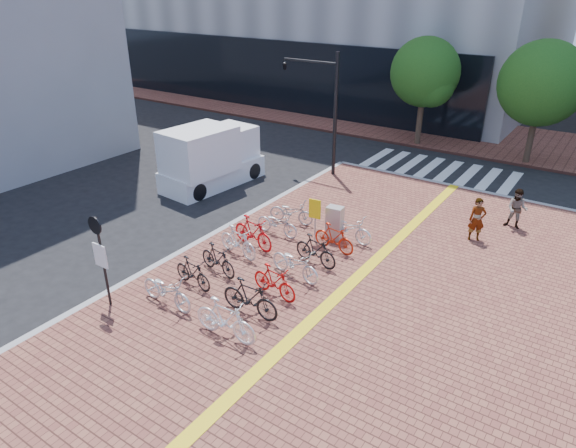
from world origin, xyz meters
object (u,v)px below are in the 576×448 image
Objects in this scene: notice_sign at (100,251)px; box_truck at (210,157)px; bike_6 at (291,212)px; bike_7 at (225,319)px; pedestrian_a at (477,219)px; bike_0 at (167,290)px; bike_1 at (193,273)px; bike_10 at (295,263)px; utility_box at (335,223)px; bike_4 at (253,232)px; bike_5 at (277,223)px; bike_3 at (238,242)px; bike_11 at (316,250)px; bike_13 at (348,228)px; bike_9 at (274,281)px; bike_8 at (250,298)px; yellow_sign at (315,213)px; pedestrian_b at (517,209)px; bike_2 at (218,259)px; bike_12 at (334,238)px; traffic_light_pole at (312,89)px.

box_truck is at bearing 114.87° from notice_sign.
bike_7 is at bearing -171.65° from bike_6.
notice_sign is at bearing -153.92° from pedestrian_a.
bike_7 is (2.41, -0.20, 0.07)m from bike_0.
bike_7 is at bearing -112.03° from bike_1.
bike_0 is at bearing -150.91° from pedestrian_a.
bike_10 reaches higher than bike_6.
bike_0 is at bearing 82.29° from bike_7.
utility_box reaches higher than bike_1.
bike_4 is at bearing 167.50° from bike_6.
bike_5 is at bearing -25.84° from box_truck.
bike_3 is 0.92× the size of bike_7.
box_truck is at bearing 36.52° from bike_0.
bike_11 is at bearing -143.69° from bike_6.
bike_3 reaches higher than bike_13.
utility_box is at bearing 14.51° from bike_10.
bike_9 is at bearing -61.35° from bike_1.
utility_box reaches higher than bike_6.
bike_8 is 1.12× the size of yellow_sign.
bike_9 is at bearing -179.52° from bike_13.
bike_8 reaches higher than bike_9.
yellow_sign reaches higher than bike_6.
utility_box is 0.44× the size of notice_sign.
pedestrian_b reaches higher than bike_1.
utility_box is at bearing 12.50° from bike_9.
bike_7 reaches higher than bike_2.
pedestrian_a is (3.87, 3.66, 0.32)m from bike_12.
bike_13 is at bearing 3.72° from bike_12.
bike_4 is at bearing 15.15° from bike_2.
bike_10 is 1.23× the size of pedestrian_b.
bike_4 is 5.58m from notice_sign.
bike_9 is (2.48, -2.15, -0.07)m from bike_4.
notice_sign is at bearing 136.95° from bike_9.
bike_5 is 9.16m from pedestrian_b.
bike_0 is 1.05× the size of bike_8.
yellow_sign reaches higher than bike_7.
bike_11 is 2.13m from bike_13.
bike_12 reaches higher than bike_1.
bike_0 reaches higher than bike_6.
bike_1 is at bearing 152.52° from bike_11.
bike_11 reaches higher than bike_1.
utility_box is at bearing 20.44° from bike_11.
bike_4 is at bearing 34.53° from bike_8.
bike_10 is (2.24, -2.17, 0.04)m from bike_5.
bike_1 is 4.40m from bike_5.
bike_8 reaches higher than bike_2.
pedestrian_b is 0.27× the size of traffic_light_pole.
bike_2 is 1.03× the size of pedestrian_a.
bike_3 is at bearing 120.75° from bike_11.
utility_box is at bearing -174.04° from pedestrian_a.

